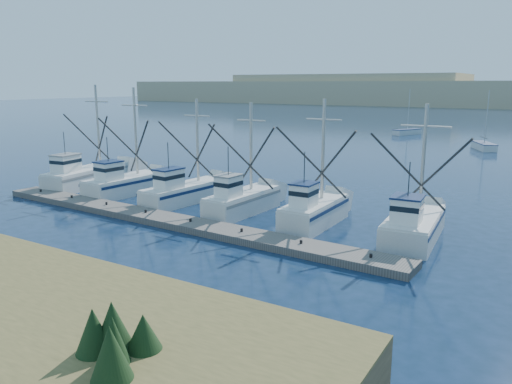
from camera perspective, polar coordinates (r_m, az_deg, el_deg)
ground at (r=25.93m, az=-7.98°, el=-8.15°), size 500.00×500.00×0.00m
floating_dock at (r=33.35m, az=-10.09°, el=-3.18°), size 32.63×3.61×0.43m
trawler_fleet at (r=37.56m, az=-6.50°, el=-0.17°), size 32.49×9.01×8.90m
sailboat_near at (r=76.35m, az=24.59°, el=4.79°), size 4.01×5.88×8.10m
sailboat_far at (r=94.16m, az=16.87°, el=6.59°), size 4.03×6.14×8.10m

